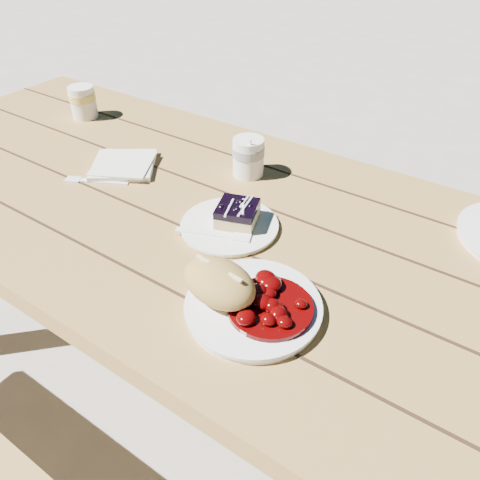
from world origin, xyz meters
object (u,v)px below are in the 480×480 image
Objects in this scene: dessert_plate at (229,226)px; blueberry_cake at (237,213)px; coffee_cup at (248,157)px; picnic_table at (216,268)px; main_plate at (253,307)px; second_cup at (83,102)px; bread_roll at (219,283)px.

blueberry_cake reaches higher than dessert_plate.
picnic_table is at bearing -80.53° from coffee_cup.
main_plate is at bearing -67.97° from blueberry_cake.
blueberry_cake is at bearing -10.12° from picnic_table.
main_plate reaches higher than picnic_table.
blueberry_cake is at bearing -16.38° from second_cup.
dessert_plate is (0.06, -0.03, 0.17)m from picnic_table.
dessert_plate is 2.12× the size of second_cup.
blueberry_cake is 1.08× the size of second_cup.
picnic_table is 0.70m from second_cup.
coffee_cup is (-0.26, 0.38, 0.04)m from main_plate.
picnic_table is 14.51× the size of bread_roll.
second_cup reaches higher than blueberry_cake.
picnic_table is at bearing 151.23° from blueberry_cake.
main_plate is 2.25× the size of blueberry_cake.
picnic_table is 8.83× the size of main_plate.
blueberry_cake is (0.07, -0.01, 0.19)m from picnic_table.
dessert_plate is (-0.11, 0.19, -0.05)m from bread_roll.
blueberry_cake is (-0.10, 0.21, -0.02)m from bread_roll.
coffee_cup is 1.00× the size of second_cup.
second_cup is at bearing 162.94° from picnic_table.
main_plate is 1.14× the size of dessert_plate.
coffee_cup is at bearing 124.45° from main_plate.
blueberry_cake is (0.01, 0.01, 0.03)m from dessert_plate.
bread_roll is at bearing -58.98° from dessert_plate.
dessert_plate is (-0.17, 0.17, -0.00)m from main_plate.
picnic_table is 0.21m from blueberry_cake.
main_plate is 0.95m from second_cup.
picnic_table is 0.28m from coffee_cup.
coffee_cup reaches higher than bread_roll.
main_plate is at bearing -24.45° from second_cup.
main_plate is at bearing -55.55° from coffee_cup.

